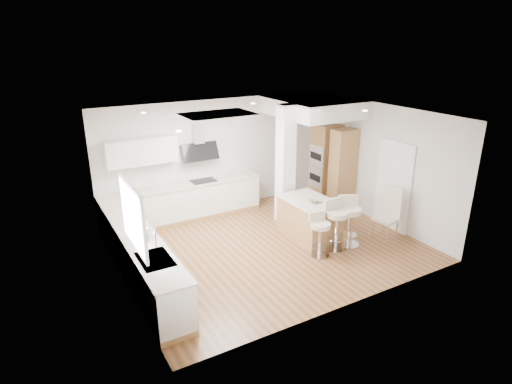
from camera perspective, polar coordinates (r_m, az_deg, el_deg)
ground at (r=9.23m, az=1.53°, el=-7.14°), size 6.00×6.00×0.00m
ceiling at (r=9.23m, az=1.53°, el=-7.14°), size 6.00×5.00×0.02m
wall_back at (r=10.80m, az=-5.32°, el=4.86°), size 6.00×0.04×2.80m
wall_left at (r=7.66m, az=-17.97°, el=-2.60°), size 0.04×5.00×2.80m
wall_right at (r=10.49m, az=15.79°, el=3.72°), size 0.04×5.00×2.80m
skylight at (r=8.49m, az=-5.08°, el=10.16°), size 4.10×2.10×0.06m
window_left at (r=6.73m, az=-16.17°, el=-2.83°), size 0.06×1.28×1.07m
doorway_right at (r=10.20m, az=17.84°, el=0.68°), size 0.05×1.00×2.10m
counter_left at (r=8.30m, az=-15.60°, el=-7.68°), size 0.63×4.50×1.35m
counter_back at (r=10.43m, az=-9.12°, el=0.08°), size 3.62×0.63×2.50m
pillar at (r=9.98m, az=3.94°, el=3.62°), size 0.35×0.35×2.80m
soffit at (r=10.67m, az=7.53°, el=11.19°), size 1.78×2.20×0.40m
oven_column at (r=11.23m, az=10.05°, el=3.39°), size 0.63×1.21×2.10m
peninsula at (r=9.56m, az=7.12°, el=-3.45°), size 0.95×1.41×0.92m
bar_stool_a at (r=8.70m, az=8.49°, el=-5.34°), size 0.47×0.47×0.92m
bar_stool_b at (r=9.01m, az=10.64°, el=-3.95°), size 0.48×0.48×1.08m
bar_stool_c at (r=9.23m, az=12.31°, el=-3.46°), size 0.64×0.64×1.08m
dining_chair at (r=9.75m, az=17.35°, el=-2.48°), size 0.54×0.54×1.18m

